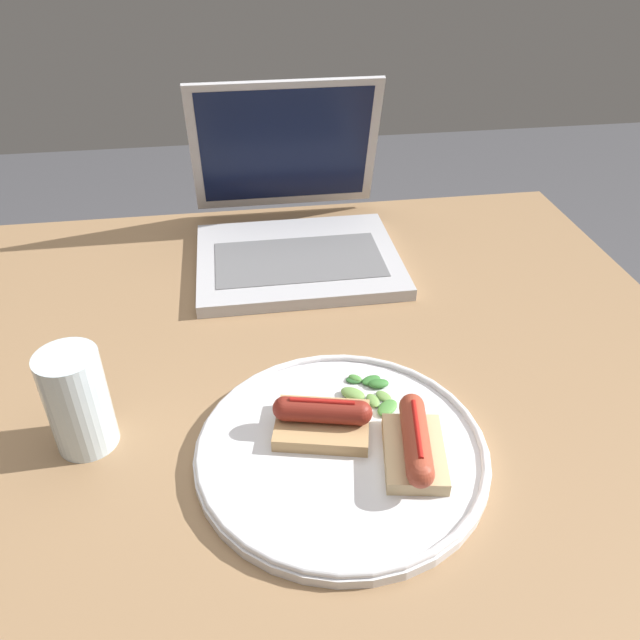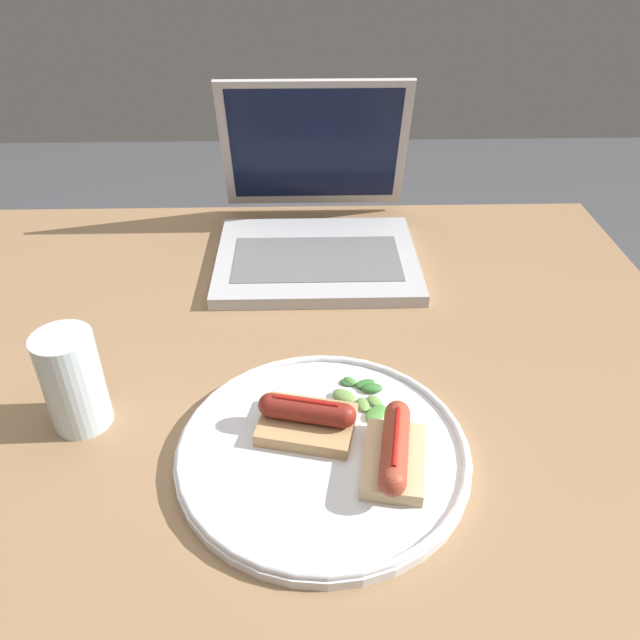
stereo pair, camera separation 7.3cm
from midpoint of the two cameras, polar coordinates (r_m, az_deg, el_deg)
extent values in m
cube|color=#93704C|center=(0.78, -0.84, -4.33)|extent=(1.07, 0.86, 0.04)
cylinder|color=#93704C|center=(1.37, 18.27, -7.07)|extent=(0.05, 0.05, 0.73)
cylinder|color=#93704C|center=(1.36, -20.16, -7.65)|extent=(0.05, 0.05, 0.73)
cube|color=#B7B7BC|center=(0.95, 1.90, 5.50)|extent=(0.30, 0.25, 0.02)
cube|color=slate|center=(0.93, 1.96, 5.57)|extent=(0.25, 0.13, 0.00)
cube|color=#B7B7BC|center=(1.04, 1.56, 15.56)|extent=(0.30, 0.07, 0.22)
cube|color=#0C1433|center=(1.04, 1.57, 15.55)|extent=(0.27, 0.06, 0.20)
cylinder|color=silver|center=(0.64, 3.55, -12.12)|extent=(0.30, 0.30, 0.01)
torus|color=silver|center=(0.64, 3.58, -11.67)|extent=(0.29, 0.29, 0.01)
cube|color=#D6B784|center=(0.63, 10.13, -12.68)|extent=(0.07, 0.10, 0.01)
cylinder|color=#9E3D28|center=(0.61, 10.33, -11.40)|extent=(0.04, 0.09, 0.03)
sphere|color=#9E3D28|center=(0.58, 10.31, -14.56)|extent=(0.03, 0.03, 0.03)
sphere|color=#9E3D28|center=(0.64, 10.34, -8.54)|extent=(0.03, 0.03, 0.03)
cylinder|color=red|center=(0.60, 10.46, -10.54)|extent=(0.02, 0.08, 0.01)
cube|color=tan|center=(0.65, 2.02, -9.65)|extent=(0.11, 0.09, 0.01)
cylinder|color=maroon|center=(0.64, 2.06, -8.38)|extent=(0.08, 0.04, 0.03)
sphere|color=maroon|center=(0.64, -1.34, -7.90)|extent=(0.03, 0.03, 0.03)
sphere|color=maroon|center=(0.64, 5.52, -8.83)|extent=(0.03, 0.03, 0.03)
cylinder|color=red|center=(0.63, 2.08, -7.55)|extent=(0.06, 0.02, 0.00)
ellipsoid|color=#709E4C|center=(0.69, 8.08, -7.49)|extent=(0.02, 0.02, 0.01)
ellipsoid|color=#387A33|center=(0.71, 7.10, -5.94)|extent=(0.03, 0.02, 0.01)
ellipsoid|color=#2D662D|center=(0.71, 5.55, -5.83)|extent=(0.02, 0.01, 0.00)
ellipsoid|color=#4C8E3D|center=(0.71, 5.66, -5.67)|extent=(0.02, 0.02, 0.01)
ellipsoid|color=#4C8E3D|center=(0.68, 8.26, -8.53)|extent=(0.03, 0.03, 0.01)
ellipsoid|color=#387A33|center=(0.71, 7.73, -6.30)|extent=(0.02, 0.01, 0.01)
ellipsoid|color=#709E4C|center=(0.69, 5.25, -7.06)|extent=(0.03, 0.03, 0.01)
ellipsoid|color=#709E4C|center=(0.69, 7.01, -7.80)|extent=(0.02, 0.02, 0.01)
cylinder|color=silver|center=(0.68, -18.87, -5.42)|extent=(0.06, 0.06, 0.11)
camera|label=1|loc=(0.04, -87.14, 2.01)|focal=35.00mm
camera|label=2|loc=(0.04, 92.86, -2.01)|focal=35.00mm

